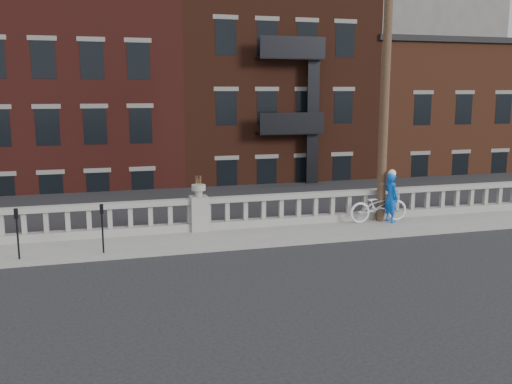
% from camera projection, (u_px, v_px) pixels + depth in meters
% --- Properties ---
extents(ground, '(120.00, 120.00, 0.00)m').
position_uv_depth(ground, '(228.00, 272.00, 14.42)').
color(ground, black).
rests_on(ground, ground).
extents(sidewalk, '(32.00, 2.20, 0.15)m').
position_uv_depth(sidewalk, '(205.00, 240.00, 17.25)').
color(sidewalk, gray).
rests_on(sidewalk, ground).
extents(balustrade, '(28.00, 0.34, 1.03)m').
position_uv_depth(balustrade, '(199.00, 215.00, 18.05)').
color(balustrade, gray).
rests_on(balustrade, sidewalk).
extents(planter_pedestal, '(0.55, 0.55, 1.76)m').
position_uv_depth(planter_pedestal, '(199.00, 209.00, 18.02)').
color(planter_pedestal, gray).
rests_on(planter_pedestal, sidewalk).
extents(lower_level, '(80.00, 44.00, 20.80)m').
position_uv_depth(lower_level, '(153.00, 121.00, 35.92)').
color(lower_level, '#605E59').
rests_on(lower_level, ground).
extents(utility_pole, '(1.60, 0.28, 10.00)m').
position_uv_depth(utility_pole, '(386.00, 69.00, 18.59)').
color(utility_pole, '#422D1E').
rests_on(utility_pole, sidewalk).
extents(parking_meter_c, '(0.10, 0.09, 1.36)m').
position_uv_depth(parking_meter_c, '(17.00, 228.00, 14.89)').
color(parking_meter_c, black).
rests_on(parking_meter_c, sidewalk).
extents(parking_meter_d, '(0.10, 0.09, 1.36)m').
position_uv_depth(parking_meter_d, '(102.00, 223.00, 15.47)').
color(parking_meter_d, black).
rests_on(parking_meter_d, sidewalk).
extents(bicycle, '(2.10, 0.75, 1.10)m').
position_uv_depth(bicycle, '(378.00, 206.00, 19.23)').
color(bicycle, silver).
rests_on(bicycle, sidewalk).
extents(cyclist, '(0.49, 0.67, 1.68)m').
position_uv_depth(cyclist, '(391.00, 197.00, 19.16)').
color(cyclist, blue).
rests_on(cyclist, sidewalk).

